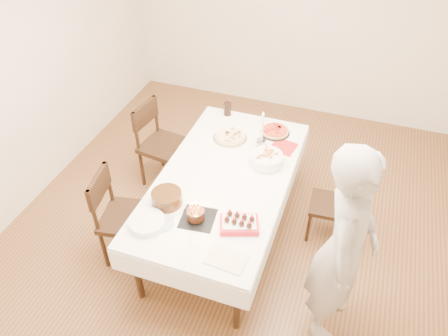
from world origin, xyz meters
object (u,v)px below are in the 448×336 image
(chair_right_savory, at_px, (329,205))
(pasta_bowl, at_px, (266,159))
(chair_left_savory, at_px, (164,146))
(pizza_white, at_px, (230,137))
(strawberry_box, at_px, (239,224))
(person, at_px, (344,249))
(dining_table, at_px, (224,206))
(layer_cake, at_px, (167,199))
(taper_candle, at_px, (262,129))
(cola_glass, at_px, (227,109))
(birthday_cake, at_px, (195,211))
(pizza_pepperoni, at_px, (275,131))
(chair_left_dessert, at_px, (127,218))

(chair_right_savory, relative_size, pasta_bowl, 2.56)
(chair_left_savory, height_order, pizza_white, chair_left_savory)
(strawberry_box, bearing_deg, person, -5.95)
(dining_table, distance_m, layer_cake, 0.74)
(chair_left_savory, distance_m, pizza_white, 0.80)
(taper_candle, relative_size, layer_cake, 1.24)
(pizza_white, distance_m, cola_glass, 0.44)
(birthday_cake, distance_m, strawberry_box, 0.37)
(birthday_cake, bearing_deg, chair_right_savory, 42.00)
(pizza_pepperoni, bearing_deg, pasta_bowl, -84.89)
(taper_candle, height_order, birthday_cake, taper_candle)
(pizza_white, bearing_deg, cola_glass, 112.57)
(taper_candle, bearing_deg, strawberry_box, -83.48)
(chair_left_dessert, distance_m, birthday_cake, 0.78)
(chair_left_savory, distance_m, person, 2.37)
(birthday_cake, bearing_deg, pizza_white, 94.64)
(chair_right_savory, height_order, layer_cake, layer_cake)
(chair_left_dessert, bearing_deg, birthday_cake, 166.93)
(strawberry_box, bearing_deg, dining_table, 120.74)
(person, distance_m, birthday_cake, 1.18)
(dining_table, xyz_separation_m, pizza_pepperoni, (0.26, 0.82, 0.40))
(birthday_cake, height_order, strawberry_box, birthday_cake)
(chair_left_savory, relative_size, taper_candle, 2.39)
(chair_left_savory, distance_m, cola_glass, 0.80)
(cola_glass, xyz_separation_m, strawberry_box, (0.62, -1.51, -0.04))
(pasta_bowl, height_order, cola_glass, cola_glass)
(dining_table, xyz_separation_m, person, (1.13, -0.61, 0.53))
(taper_candle, bearing_deg, cola_glass, 139.42)
(chair_left_savory, bearing_deg, chair_left_dessert, 105.78)
(layer_cake, bearing_deg, birthday_cake, -14.83)
(pizza_pepperoni, distance_m, pasta_bowl, 0.51)
(chair_left_dessert, bearing_deg, layer_cake, 175.74)
(dining_table, relative_size, pasta_bowl, 7.00)
(person, bearing_deg, layer_cake, 88.99)
(taper_candle, bearing_deg, person, -51.28)
(pasta_bowl, height_order, strawberry_box, pasta_bowl)
(dining_table, distance_m, person, 1.39)
(pizza_white, relative_size, birthday_cake, 2.32)
(layer_cake, height_order, strawberry_box, layer_cake)
(chair_left_savory, bearing_deg, taper_candle, -171.84)
(birthday_cake, relative_size, strawberry_box, 0.48)
(cola_glass, bearing_deg, pizza_pepperoni, -15.76)
(chair_right_savory, distance_m, cola_glass, 1.48)
(person, xyz_separation_m, pizza_white, (-1.27, 1.19, -0.13))
(pizza_white, bearing_deg, chair_left_dessert, -118.64)
(chair_left_savory, relative_size, person, 0.54)
(person, bearing_deg, chair_left_savory, 63.95)
(chair_left_dessert, distance_m, pasta_bowl, 1.38)
(chair_left_dessert, bearing_deg, pizza_white, -128.79)
(pasta_bowl, distance_m, layer_cake, 1.03)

